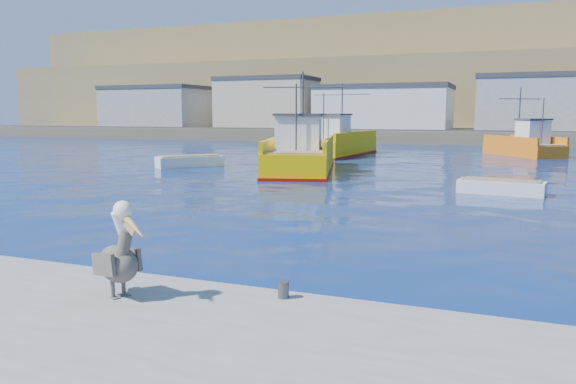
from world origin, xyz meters
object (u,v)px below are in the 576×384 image
object	(u,v)px
trawler_yellow_a	(301,155)
skiff_left	(190,162)
pelican	(119,256)
trawler_yellow_b	(336,144)
boat_orange	(525,144)
skiff_mid	(501,188)

from	to	relation	value
trawler_yellow_a	skiff_left	xyz separation A→B (m)	(-8.47, 0.23, -0.74)
trawler_yellow_a	pelican	size ratio (longest dim) A/B	6.90
trawler_yellow_b	pelican	world-z (taller)	trawler_yellow_b
trawler_yellow_a	trawler_yellow_b	distance (m)	14.82
trawler_yellow_b	skiff_left	xyz separation A→B (m)	(-6.49, -14.45, -0.73)
trawler_yellow_a	boat_orange	size ratio (longest dim) A/B	1.46
trawler_yellow_b	skiff_left	bearing A→B (deg)	-114.18
trawler_yellow_b	pelican	bearing A→B (deg)	-78.71
trawler_yellow_a	skiff_left	distance (m)	8.51
boat_orange	skiff_left	size ratio (longest dim) A/B	1.85
boat_orange	pelican	bearing A→B (deg)	-99.46
trawler_yellow_a	boat_orange	world-z (taller)	trawler_yellow_a
skiff_mid	pelican	bearing A→B (deg)	-106.88
pelican	trawler_yellow_a	bearing A→B (deg)	103.28
skiff_left	pelican	distance (m)	30.23
trawler_yellow_b	boat_orange	distance (m)	16.78
skiff_left	pelican	bearing A→B (deg)	-61.00
trawler_yellow_b	boat_orange	bearing A→B (deg)	18.88
trawler_yellow_a	skiff_left	bearing A→B (deg)	178.42
boat_orange	skiff_mid	size ratio (longest dim) A/B	2.09
skiff_left	pelican	size ratio (longest dim) A/B	2.55
boat_orange	skiff_left	distance (m)	29.93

